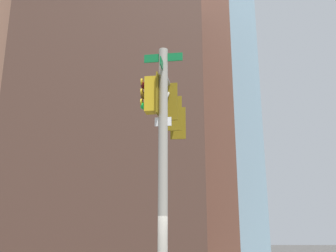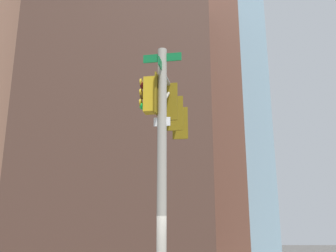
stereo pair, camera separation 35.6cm
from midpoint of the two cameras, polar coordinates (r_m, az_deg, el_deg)
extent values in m
cylinder|color=#9E998C|center=(10.28, 0.10, -7.02)|extent=(0.25, 0.25, 7.09)
cylinder|color=#9E998C|center=(13.03, 1.74, 4.26)|extent=(4.20, 0.61, 0.12)
cylinder|color=#9E998C|center=(11.62, 0.76, 4.41)|extent=(1.04, 0.20, 0.75)
cube|color=#0F6B33|center=(11.26, 0.09, 9.79)|extent=(0.16, 1.09, 0.24)
cube|color=#0F6B33|center=(11.14, 0.09, 8.40)|extent=(0.99, 0.15, 0.24)
cube|color=white|center=(10.59, 0.09, 0.62)|extent=(0.08, 0.45, 0.24)
cube|color=gold|center=(11.97, 1.09, 3.25)|extent=(0.38, 0.38, 1.00)
cube|color=#775E0F|center=(11.79, 0.94, 3.55)|extent=(0.10, 0.54, 1.16)
sphere|color=red|center=(12.26, 1.23, 4.27)|extent=(0.20, 0.20, 0.20)
cylinder|color=gold|center=(12.35, 1.28, 4.56)|extent=(0.07, 0.23, 0.23)
sphere|color=#4C330A|center=(12.16, 1.24, 2.94)|extent=(0.20, 0.20, 0.20)
cylinder|color=gold|center=(12.25, 1.29, 3.24)|extent=(0.07, 0.23, 0.23)
sphere|color=#0A3819|center=(12.07, 1.25, 1.59)|extent=(0.20, 0.20, 0.20)
cylinder|color=gold|center=(12.16, 1.30, 1.91)|extent=(0.07, 0.23, 0.23)
cube|color=gold|center=(13.07, 1.91, 1.61)|extent=(0.38, 0.38, 1.00)
cube|color=#775E0F|center=(12.89, 1.79, 1.86)|extent=(0.10, 0.54, 1.16)
sphere|color=red|center=(13.35, 2.03, 2.58)|extent=(0.20, 0.20, 0.20)
cylinder|color=gold|center=(13.44, 2.06, 2.86)|extent=(0.07, 0.23, 0.23)
sphere|color=#4C330A|center=(13.26, 2.04, 1.35)|extent=(0.20, 0.20, 0.20)
cylinder|color=gold|center=(13.35, 2.08, 1.64)|extent=(0.07, 0.23, 0.23)
sphere|color=#0A3819|center=(13.18, 2.05, 0.10)|extent=(0.20, 0.20, 0.20)
cylinder|color=gold|center=(13.26, 2.09, 0.40)|extent=(0.07, 0.23, 0.23)
cube|color=gold|center=(14.18, 2.60, 0.22)|extent=(0.38, 0.38, 1.00)
cube|color=#775E0F|center=(14.00, 2.50, 0.43)|extent=(0.10, 0.54, 1.16)
sphere|color=#470A07|center=(14.46, 2.70, 1.15)|extent=(0.20, 0.20, 0.20)
cylinder|color=gold|center=(14.55, 2.73, 1.41)|extent=(0.07, 0.23, 0.23)
sphere|color=#F29E0C|center=(14.37, 2.72, 0.00)|extent=(0.20, 0.20, 0.20)
cylinder|color=gold|center=(14.46, 2.75, 0.28)|extent=(0.07, 0.23, 0.23)
sphere|color=#0A3819|center=(14.30, 2.73, -1.15)|extent=(0.20, 0.20, 0.20)
cylinder|color=gold|center=(14.38, 2.76, -0.87)|extent=(0.07, 0.23, 0.23)
cube|color=gold|center=(10.89, -1.59, 4.42)|extent=(0.38, 0.38, 1.00)
cube|color=#775E0F|center=(10.86, -0.61, 4.48)|extent=(0.54, 0.10, 1.16)
sphere|color=#470A07|center=(11.04, -2.63, 5.81)|extent=(0.20, 0.20, 0.20)
cylinder|color=gold|center=(11.09, -2.95, 6.22)|extent=(0.23, 0.07, 0.23)
sphere|color=#4C330A|center=(10.94, -2.65, 4.35)|extent=(0.20, 0.20, 0.20)
cylinder|color=gold|center=(10.98, -2.97, 4.77)|extent=(0.23, 0.07, 0.23)
sphere|color=green|center=(10.84, -2.67, 2.86)|extent=(0.20, 0.20, 0.20)
cylinder|color=gold|center=(10.88, -3.00, 3.29)|extent=(0.23, 0.07, 0.23)
cube|color=#845B47|center=(53.43, -12.64, 9.57)|extent=(23.37, 21.08, 48.91)
cube|color=#4C3328|center=(44.15, -5.41, 1.20)|extent=(21.07, 17.28, 29.55)
cube|color=#8CB2C6|center=(66.46, 1.11, 15.81)|extent=(22.68, 23.91, 73.46)
cube|color=brown|center=(58.95, 0.05, 5.67)|extent=(19.61, 19.41, 46.95)
camera|label=1|loc=(0.18, -89.11, -0.25)|focal=42.36mm
camera|label=2|loc=(0.18, 90.89, 0.25)|focal=42.36mm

